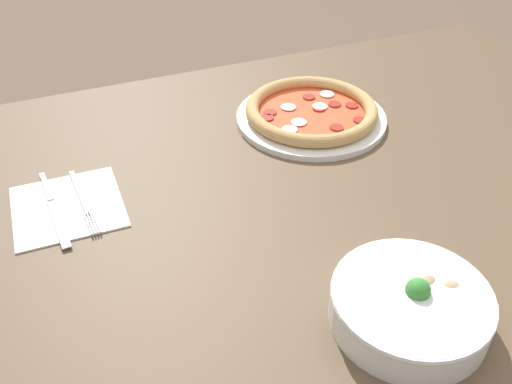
% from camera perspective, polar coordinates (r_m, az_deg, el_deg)
% --- Properties ---
extents(dining_table, '(1.29, 1.07, 0.75)m').
position_cam_1_polar(dining_table, '(1.06, 10.24, -3.12)').
color(dining_table, brown).
rests_on(dining_table, ground_plane).
extents(pizza, '(0.30, 0.30, 0.04)m').
position_cam_1_polar(pizza, '(1.16, 5.55, 7.89)').
color(pizza, white).
rests_on(pizza, dining_table).
extents(bowl, '(0.21, 0.21, 0.07)m').
position_cam_1_polar(bowl, '(0.77, 15.19, -10.77)').
color(bowl, white).
rests_on(bowl, dining_table).
extents(napkin, '(0.17, 0.17, 0.00)m').
position_cam_1_polar(napkin, '(0.98, -18.32, -1.39)').
color(napkin, white).
rests_on(napkin, dining_table).
extents(fork, '(0.02, 0.18, 0.00)m').
position_cam_1_polar(fork, '(0.98, -16.91, -0.79)').
color(fork, silver).
rests_on(fork, napkin).
extents(knife, '(0.03, 0.21, 0.01)m').
position_cam_1_polar(knife, '(0.99, -19.68, -1.22)').
color(knife, silver).
rests_on(knife, napkin).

